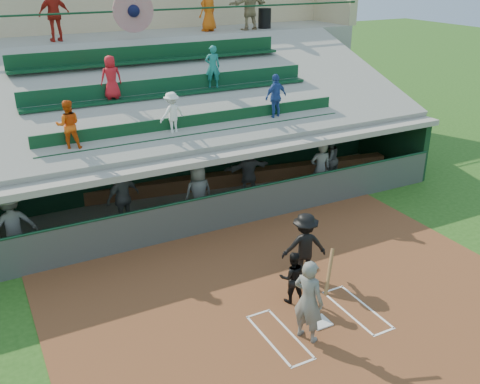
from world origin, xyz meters
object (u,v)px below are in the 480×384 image
home_plate (320,322)px  trash_bin (265,18)px  catcher (292,277)px  batter_at_plate (309,300)px

home_plate → trash_bin: (5.98, 12.91, 4.97)m
home_plate → trash_bin: bearing=65.1°
home_plate → catcher: 1.17m
catcher → trash_bin: (6.08, 11.92, 4.36)m
batter_at_plate → catcher: 1.37m
trash_bin → catcher: bearing=-117.0°
home_plate → trash_bin: size_ratio=0.53×
home_plate → batter_at_plate: batter_at_plate is taller
trash_bin → home_plate: bearing=-114.9°
batter_at_plate → catcher: size_ratio=1.55×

